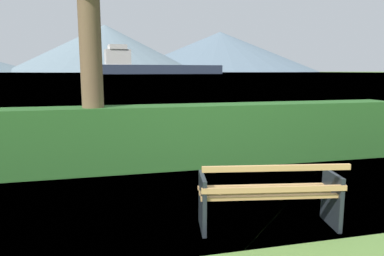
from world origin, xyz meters
name	(u,v)px	position (x,y,z in m)	size (l,w,h in m)	color
ground_plane	(267,226)	(0.00, 0.00, 0.00)	(1400.00, 1400.00, 0.00)	#567A38
water_surface	(107,73)	(0.00, 309.49, 0.00)	(620.00, 620.00, 0.00)	#6B8EA3
park_bench	(269,195)	(-0.01, -0.06, 0.43)	(1.77, 0.84, 0.87)	tan
hedge_row	(203,135)	(0.00, 3.01, 0.62)	(8.47, 0.72, 1.24)	#285B23
cargo_ship_large	(150,66)	(23.89, 206.58, 4.58)	(77.59, 18.55, 16.39)	#2D384C
distant_hills	(77,50)	(-41.12, 562.28, 32.24)	(847.01, 436.25, 69.58)	slate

